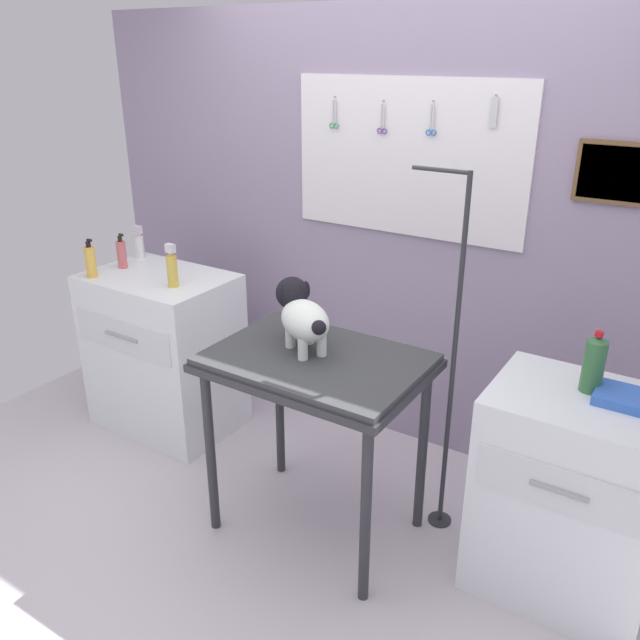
{
  "coord_description": "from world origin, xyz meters",
  "views": [
    {
      "loc": [
        1.44,
        -1.74,
        2.08
      ],
      "look_at": [
        0.1,
        0.35,
        1.04
      ],
      "focal_mm": 36.4,
      "sensor_mm": 36.0,
      "label": 1
    }
  ],
  "objects_px": {
    "grooming_arm": "(450,376)",
    "soda_bottle": "(594,364)",
    "grooming_table": "(316,377)",
    "counter_left": "(165,351)",
    "cabinet_right": "(569,495)",
    "dog": "(301,314)",
    "pump_bottle_white": "(172,268)"
  },
  "relations": [
    {
      "from": "pump_bottle_white",
      "to": "cabinet_right",
      "type": "bearing_deg",
      "value": 0.59
    },
    {
      "from": "grooming_table",
      "to": "pump_bottle_white",
      "type": "height_order",
      "value": "pump_bottle_white"
    },
    {
      "from": "soda_bottle",
      "to": "grooming_table",
      "type": "bearing_deg",
      "value": -163.29
    },
    {
      "from": "soda_bottle",
      "to": "cabinet_right",
      "type": "bearing_deg",
      "value": -85.39
    },
    {
      "from": "pump_bottle_white",
      "to": "soda_bottle",
      "type": "bearing_deg",
      "value": 2.28
    },
    {
      "from": "counter_left",
      "to": "soda_bottle",
      "type": "bearing_deg",
      "value": 0.12
    },
    {
      "from": "counter_left",
      "to": "cabinet_right",
      "type": "bearing_deg",
      "value": -1.42
    },
    {
      "from": "grooming_table",
      "to": "counter_left",
      "type": "relative_size",
      "value": 0.99
    },
    {
      "from": "cabinet_right",
      "to": "soda_bottle",
      "type": "height_order",
      "value": "soda_bottle"
    },
    {
      "from": "counter_left",
      "to": "pump_bottle_white",
      "type": "distance_m",
      "value": 0.6
    },
    {
      "from": "pump_bottle_white",
      "to": "soda_bottle",
      "type": "height_order",
      "value": "pump_bottle_white"
    },
    {
      "from": "grooming_arm",
      "to": "soda_bottle",
      "type": "bearing_deg",
      "value": -3.38
    },
    {
      "from": "grooming_arm",
      "to": "dog",
      "type": "bearing_deg",
      "value": -152.27
    },
    {
      "from": "grooming_arm",
      "to": "dog",
      "type": "height_order",
      "value": "grooming_arm"
    },
    {
      "from": "counter_left",
      "to": "pump_bottle_white",
      "type": "bearing_deg",
      "value": -20.77
    },
    {
      "from": "grooming_arm",
      "to": "pump_bottle_white",
      "type": "bearing_deg",
      "value": -175.61
    },
    {
      "from": "grooming_arm",
      "to": "soda_bottle",
      "type": "distance_m",
      "value": 0.61
    },
    {
      "from": "dog",
      "to": "grooming_arm",
      "type": "bearing_deg",
      "value": 27.73
    },
    {
      "from": "grooming_table",
      "to": "dog",
      "type": "bearing_deg",
      "value": 157.94
    },
    {
      "from": "grooming_table",
      "to": "pump_bottle_white",
      "type": "distance_m",
      "value": 1.09
    },
    {
      "from": "grooming_table",
      "to": "soda_bottle",
      "type": "bearing_deg",
      "value": 16.71
    },
    {
      "from": "dog",
      "to": "cabinet_right",
      "type": "relative_size",
      "value": 0.43
    },
    {
      "from": "grooming_table",
      "to": "soda_bottle",
      "type": "relative_size",
      "value": 3.77
    },
    {
      "from": "grooming_arm",
      "to": "counter_left",
      "type": "distance_m",
      "value": 1.75
    },
    {
      "from": "grooming_arm",
      "to": "soda_bottle",
      "type": "relative_size",
      "value": 6.82
    },
    {
      "from": "pump_bottle_white",
      "to": "soda_bottle",
      "type": "xyz_separation_m",
      "value": [
        2.07,
        0.08,
        -0.03
      ]
    },
    {
      "from": "soda_bottle",
      "to": "grooming_arm",
      "type": "bearing_deg",
      "value": 176.62
    },
    {
      "from": "cabinet_right",
      "to": "grooming_arm",
      "type": "bearing_deg",
      "value": 170.54
    },
    {
      "from": "grooming_table",
      "to": "counter_left",
      "type": "xyz_separation_m",
      "value": [
        -1.25,
        0.3,
        -0.33
      ]
    },
    {
      "from": "grooming_arm",
      "to": "dog",
      "type": "distance_m",
      "value": 0.7
    },
    {
      "from": "dog",
      "to": "pump_bottle_white",
      "type": "distance_m",
      "value": 0.96
    },
    {
      "from": "grooming_arm",
      "to": "pump_bottle_white",
      "type": "relative_size",
      "value": 7.17
    }
  ]
}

